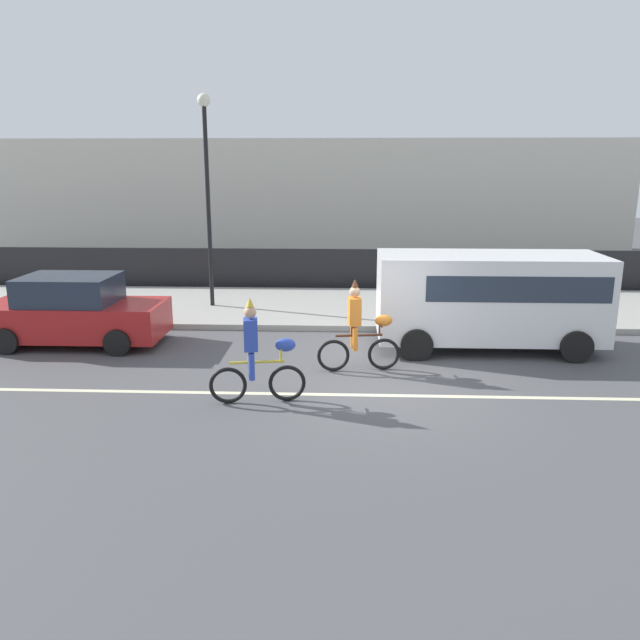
# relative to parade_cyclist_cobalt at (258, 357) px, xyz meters

# --- Properties ---
(ground_plane) EXTENTS (80.00, 80.00, 0.00)m
(ground_plane) POSITION_rel_parade_cyclist_cobalt_xyz_m (2.29, 0.91, -0.84)
(ground_plane) COLOR #4C4C4F
(road_centre_line) EXTENTS (36.00, 0.14, 0.01)m
(road_centre_line) POSITION_rel_parade_cyclist_cobalt_xyz_m (2.29, 0.41, -0.84)
(road_centre_line) COLOR beige
(road_centre_line) RESTS_ON ground
(sidewalk_curb) EXTENTS (60.00, 5.00, 0.15)m
(sidewalk_curb) POSITION_rel_parade_cyclist_cobalt_xyz_m (2.29, 7.41, -0.77)
(sidewalk_curb) COLOR #9E9B93
(sidewalk_curb) RESTS_ON ground
(fence_line) EXTENTS (40.00, 0.08, 1.40)m
(fence_line) POSITION_rel_parade_cyclist_cobalt_xyz_m (2.29, 10.31, -0.14)
(fence_line) COLOR black
(fence_line) RESTS_ON ground
(building_backdrop) EXTENTS (28.00, 8.00, 5.15)m
(building_backdrop) POSITION_rel_parade_cyclist_cobalt_xyz_m (-1.08, 18.91, 1.73)
(building_backdrop) COLOR beige
(building_backdrop) RESTS_ON ground
(parade_cyclist_cobalt) EXTENTS (1.71, 0.52, 1.92)m
(parade_cyclist_cobalt) POSITION_rel_parade_cyclist_cobalt_xyz_m (0.00, 0.00, 0.00)
(parade_cyclist_cobalt) COLOR black
(parade_cyclist_cobalt) RESTS_ON ground
(parade_cyclist_orange) EXTENTS (1.71, 0.52, 1.92)m
(parade_cyclist_orange) POSITION_rel_parade_cyclist_cobalt_xyz_m (1.83, 1.85, 0.00)
(parade_cyclist_orange) COLOR black
(parade_cyclist_orange) RESTS_ON ground
(parked_van_white) EXTENTS (5.00, 2.22, 2.18)m
(parked_van_white) POSITION_rel_parade_cyclist_cobalt_xyz_m (4.86, 3.61, 0.44)
(parked_van_white) COLOR white
(parked_van_white) RESTS_ON ground
(parked_car_red) EXTENTS (4.10, 1.92, 1.64)m
(parked_car_red) POSITION_rel_parade_cyclist_cobalt_xyz_m (-4.82, 3.52, -0.06)
(parked_car_red) COLOR #AD1E1E
(parked_car_red) RESTS_ON ground
(street_lamp_post) EXTENTS (0.36, 0.36, 5.86)m
(street_lamp_post) POSITION_rel_parade_cyclist_cobalt_xyz_m (-2.36, 7.16, 3.15)
(street_lamp_post) COLOR black
(street_lamp_post) RESTS_ON sidewalk_curb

